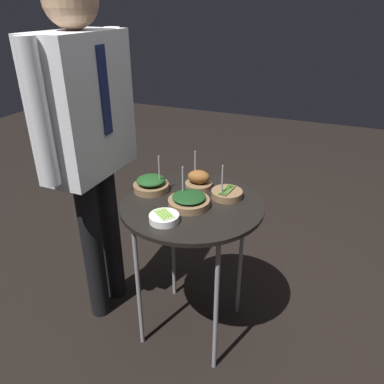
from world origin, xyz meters
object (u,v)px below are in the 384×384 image
serving_cart (192,215)px  bowl_asparagus_center (227,194)px  bowl_spinach_far_rim (190,201)px  waiter_figure (87,124)px  bowl_spinach_front_left (151,184)px  bowl_roast_near_rim (199,180)px  bowl_asparagus_front_right (164,218)px

serving_cart → bowl_asparagus_center: bearing=-49.7°
bowl_asparagus_center → bowl_spinach_far_rim: bearing=139.2°
bowl_spinach_far_rim → waiter_figure: bearing=87.5°
bowl_spinach_front_left → bowl_spinach_far_rim: 0.23m
bowl_roast_near_rim → bowl_spinach_front_left: (-0.11, 0.19, -0.00)m
bowl_spinach_front_left → bowl_spinach_far_rim: (-0.07, -0.22, -0.01)m
serving_cart → waiter_figure: size_ratio=0.45×
serving_cart → bowl_spinach_front_left: bowl_spinach_front_left is taller
serving_cart → bowl_roast_near_rim: (0.15, 0.03, 0.10)m
bowl_spinach_front_left → bowl_roast_near_rim: bearing=-59.2°
bowl_roast_near_rim → bowl_spinach_far_rim: (-0.18, -0.03, -0.01)m
bowl_asparagus_front_right → waiter_figure: (0.17, 0.45, 0.28)m
serving_cart → bowl_spinach_front_left: size_ratio=4.17×
bowl_roast_near_rim → waiter_figure: waiter_figure is taller
bowl_asparagus_center → bowl_asparagus_front_right: size_ratio=1.38×
bowl_spinach_front_left → bowl_spinach_far_rim: bearing=-107.8°
bowl_spinach_far_rim → bowl_asparagus_center: bearing=-40.8°
serving_cart → bowl_asparagus_center: 0.18m
bowl_asparagus_front_right → bowl_spinach_far_rim: 0.16m
bowl_spinach_front_left → bowl_spinach_far_rim: size_ratio=0.99×
serving_cart → bowl_spinach_front_left: 0.24m
bowl_spinach_far_rim → bowl_spinach_front_left: bearing=72.2°
bowl_roast_near_rim → bowl_spinach_far_rim: bearing=-169.9°
bowl_asparagus_center → bowl_asparagus_front_right: bowl_asparagus_center is taller
bowl_spinach_far_rim → bowl_roast_near_rim: bearing=10.1°
bowl_asparagus_center → serving_cart: bearing=130.3°
bowl_spinach_front_left → bowl_asparagus_center: (0.07, -0.34, -0.01)m
bowl_roast_near_rim → bowl_asparagus_center: (-0.05, -0.15, -0.02)m
bowl_spinach_far_rim → waiter_figure: (0.02, 0.49, 0.27)m
bowl_spinach_front_left → waiter_figure: waiter_figure is taller
bowl_asparagus_front_right → bowl_spinach_far_rim: bowl_spinach_far_rim is taller
bowl_asparagus_front_right → waiter_figure: size_ratio=0.07×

